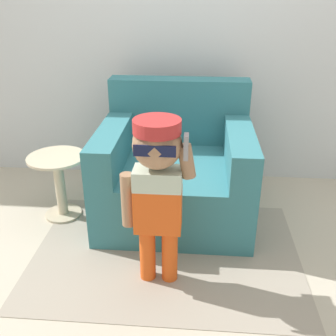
% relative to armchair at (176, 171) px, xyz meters
% --- Properties ---
extents(ground_plane, '(10.00, 10.00, 0.00)m').
position_rel_armchair_xyz_m(ground_plane, '(0.07, -0.09, -0.34)').
color(ground_plane, '#BCB29E').
extents(wall_back, '(10.00, 0.05, 2.60)m').
position_rel_armchair_xyz_m(wall_back, '(0.07, 0.68, 0.96)').
color(wall_back, silver).
rests_on(wall_back, ground_plane).
extents(armchair, '(1.09, 1.02, 0.96)m').
position_rel_armchair_xyz_m(armchair, '(0.00, 0.00, 0.00)').
color(armchair, teal).
rests_on(armchair, ground_plane).
extents(person_child, '(0.41, 0.31, 1.01)m').
position_rel_armchair_xyz_m(person_child, '(-0.05, -0.80, 0.33)').
color(person_child, '#E05119').
rests_on(person_child, ground_plane).
extents(side_table, '(0.42, 0.42, 0.49)m').
position_rel_armchair_xyz_m(side_table, '(-0.86, -0.15, -0.04)').
color(side_table, beige).
rests_on(side_table, ground_plane).
extents(rug, '(1.73, 1.26, 0.01)m').
position_rel_armchair_xyz_m(rug, '(-0.03, -0.55, -0.33)').
color(rug, '#9E9384').
rests_on(rug, ground_plane).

